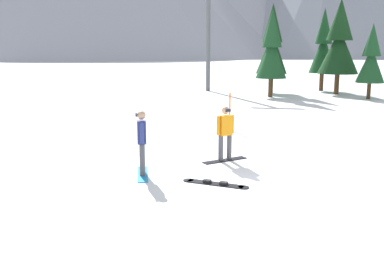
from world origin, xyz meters
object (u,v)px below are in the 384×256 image
at_px(pine_tree_short, 339,43).
at_px(ski_lift_tower, 208,26).
at_px(pine_tree_slender, 323,46).
at_px(snowboarder_midground, 225,132).
at_px(snowboarder_foreground, 142,141).
at_px(pine_tree_broad, 371,58).
at_px(loose_snowboard_near_left, 215,183).
at_px(pine_tree_young, 272,45).
at_px(trail_marker_pole, 230,111).
at_px(pine_tree_twin, 272,50).

bearing_deg(pine_tree_short, ski_lift_tower, 173.88).
bearing_deg(ski_lift_tower, pine_tree_slender, 10.06).
bearing_deg(snowboarder_midground, snowboarder_foreground, -137.81).
bearing_deg(pine_tree_broad, snowboarder_midground, -113.95).
bearing_deg(pine_tree_slender, pine_tree_broad, -65.90).
bearing_deg(ski_lift_tower, pine_tree_broad, -18.70).
relative_size(loose_snowboard_near_left, pine_tree_young, 0.26).
relative_size(trail_marker_pole, pine_tree_slender, 0.24).
height_order(trail_marker_pole, pine_tree_broad, pine_tree_broad).
height_order(snowboarder_foreground, pine_tree_twin, pine_tree_twin).
height_order(snowboarder_foreground, pine_tree_young, pine_tree_young).
bearing_deg(pine_tree_twin, trail_marker_pole, -97.60).
distance_m(snowboarder_foreground, ski_lift_tower, 25.05).
distance_m(loose_snowboard_near_left, pine_tree_young, 24.61).
distance_m(pine_tree_slender, ski_lift_tower, 9.69).
relative_size(pine_tree_short, ski_lift_tower, 0.78).
distance_m(loose_snowboard_near_left, ski_lift_tower, 25.95).
height_order(pine_tree_young, pine_tree_short, pine_tree_short).
bearing_deg(pine_tree_slender, pine_tree_short, -73.50).
xyz_separation_m(snowboarder_foreground, pine_tree_slender, (7.84, 26.29, 2.75)).
xyz_separation_m(snowboarder_midground, pine_tree_young, (1.53, 21.84, 2.91)).
relative_size(snowboarder_foreground, snowboarder_midground, 1.05).
bearing_deg(pine_tree_twin, snowboarder_foreground, -99.89).
bearing_deg(trail_marker_pole, snowboarder_midground, -86.54).
relative_size(pine_tree_short, pine_tree_broad, 1.38).
relative_size(snowboarder_foreground, ski_lift_tower, 0.19).
height_order(snowboarder_midground, ski_lift_tower, ski_lift_tower).
xyz_separation_m(pine_tree_slender, ski_lift_tower, (-9.41, -1.67, 1.60)).
xyz_separation_m(trail_marker_pole, pine_tree_twin, (1.79, 13.45, 2.61)).
relative_size(pine_tree_young, pine_tree_slender, 1.03).
bearing_deg(pine_tree_slender, trail_marker_pole, -107.50).
height_order(loose_snowboard_near_left, pine_tree_broad, pine_tree_broad).
bearing_deg(pine_tree_twin, pine_tree_slender, 53.33).
relative_size(pine_tree_broad, ski_lift_tower, 0.56).
xyz_separation_m(snowboarder_midground, pine_tree_twin, (1.48, 18.67, 2.52)).
distance_m(snowboarder_midground, pine_tree_broad, 20.51).
height_order(snowboarder_midground, trail_marker_pole, snowboarder_midground).
relative_size(pine_tree_slender, pine_tree_twin, 1.08).
relative_size(trail_marker_pole, pine_tree_young, 0.23).
xyz_separation_m(snowboarder_midground, ski_lift_tower, (-3.68, 22.71, 4.40)).
distance_m(snowboarder_midground, loose_snowboard_near_left, 2.58).
bearing_deg(pine_tree_young, loose_snowboard_near_left, -93.62).
bearing_deg(snowboarder_midground, loose_snowboard_near_left, -90.19).
bearing_deg(pine_tree_slender, snowboarder_foreground, -106.60).
distance_m(loose_snowboard_near_left, pine_tree_short, 25.22).
bearing_deg(pine_tree_twin, ski_lift_tower, 141.98).
bearing_deg(trail_marker_pole, ski_lift_tower, 100.90).
xyz_separation_m(snowboarder_foreground, trail_marker_pole, (1.80, 7.13, -0.14)).
distance_m(trail_marker_pole, pine_tree_broad, 16.08).
distance_m(trail_marker_pole, ski_lift_tower, 18.37).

